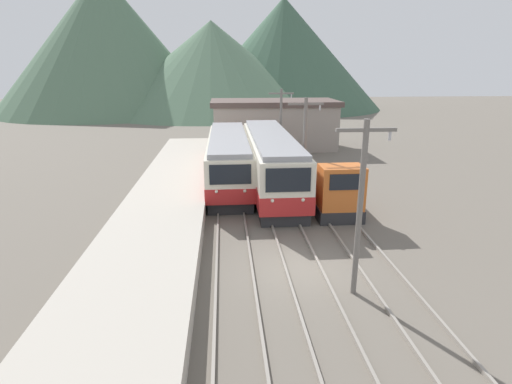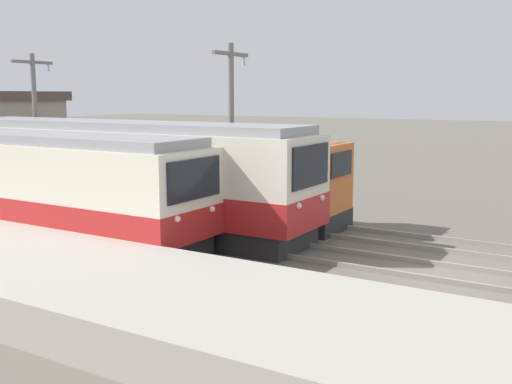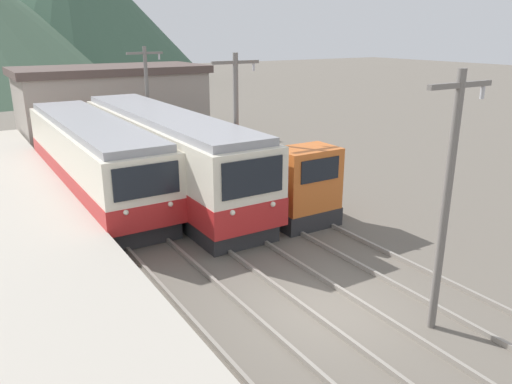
# 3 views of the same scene
# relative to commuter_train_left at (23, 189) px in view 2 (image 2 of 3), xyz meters

# --- Properties ---
(ground_plane) EXTENTS (200.00, 200.00, 0.00)m
(ground_plane) POSITION_rel_commuter_train_left_xyz_m (2.60, -13.11, -1.61)
(ground_plane) COLOR #665E54
(platform_left) EXTENTS (4.50, 54.00, 0.91)m
(platform_left) POSITION_rel_commuter_train_left_xyz_m (-3.65, -13.11, -1.15)
(platform_left) COLOR #ADA599
(platform_left) RESTS_ON ground
(track_left) EXTENTS (1.54, 60.00, 0.14)m
(track_left) POSITION_rel_commuter_train_left_xyz_m (0.00, -13.11, -1.54)
(track_left) COLOR gray
(track_left) RESTS_ON ground
(track_center) EXTENTS (1.54, 60.00, 0.14)m
(track_center) POSITION_rel_commuter_train_left_xyz_m (2.80, -13.11, -1.54)
(track_center) COLOR gray
(track_center) RESTS_ON ground
(track_right) EXTENTS (1.54, 60.00, 0.14)m
(track_right) POSITION_rel_commuter_train_left_xyz_m (5.80, -13.11, -1.54)
(track_right) COLOR gray
(track_right) RESTS_ON ground
(commuter_train_left) EXTENTS (2.84, 13.98, 3.44)m
(commuter_train_left) POSITION_rel_commuter_train_left_xyz_m (0.00, 0.00, 0.00)
(commuter_train_left) COLOR #28282B
(commuter_train_left) RESTS_ON ground
(commuter_train_center) EXTENTS (2.84, 15.15, 3.72)m
(commuter_train_center) POSITION_rel_commuter_train_left_xyz_m (2.80, -1.45, 0.12)
(commuter_train_center) COLOR #28282B
(commuter_train_center) RESTS_ON ground
(shunting_locomotive) EXTENTS (2.40, 4.95, 3.00)m
(shunting_locomotive) POSITION_rel_commuter_train_left_xyz_m (5.80, -6.46, -0.40)
(shunting_locomotive) COLOR #28282B
(shunting_locomotive) RESTS_ON ground
(catenary_mast_mid) EXTENTS (2.00, 0.20, 6.30)m
(catenary_mast_mid) POSITION_rel_commuter_train_left_xyz_m (4.31, -5.28, 1.86)
(catenary_mast_mid) COLOR slate
(catenary_mast_mid) RESTS_ON ground
(catenary_mast_far) EXTENTS (2.00, 0.20, 6.30)m
(catenary_mast_far) POSITION_rel_commuter_train_left_xyz_m (4.31, 4.50, 1.86)
(catenary_mast_far) COLOR slate
(catenary_mast_far) RESTS_ON ground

